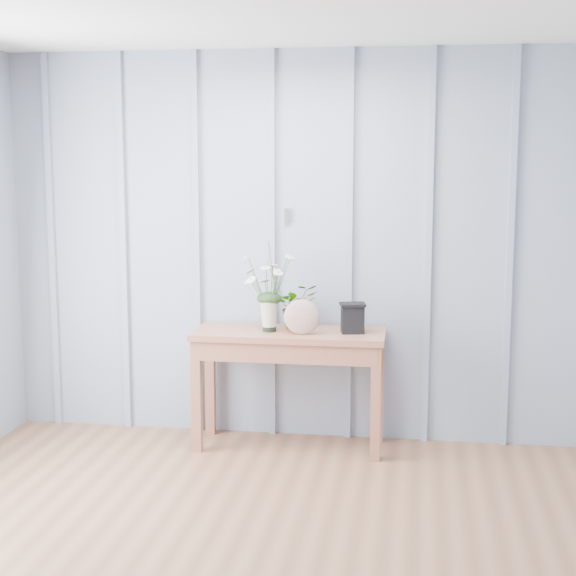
% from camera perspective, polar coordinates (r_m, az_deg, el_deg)
% --- Properties ---
extents(room_shell, '(4.00, 4.50, 2.50)m').
position_cam_1_polar(room_shell, '(4.32, -0.75, 10.49)').
color(room_shell, '#919FB4').
rests_on(room_shell, ground).
extents(sideboard, '(1.20, 0.45, 0.75)m').
position_cam_1_polar(sideboard, '(5.54, 0.08, -3.96)').
color(sideboard, '#975941').
rests_on(sideboard, ground).
extents(daisy_vase, '(0.38, 0.29, 0.54)m').
position_cam_1_polar(daisy_vase, '(5.45, -1.22, 0.67)').
color(daisy_vase, black).
rests_on(daisy_vase, sideboard).
extents(spider_plant, '(0.33, 0.32, 0.28)m').
position_cam_1_polar(spider_plant, '(5.60, 0.56, -1.15)').
color(spider_plant, '#1B3817').
rests_on(spider_plant, sideboard).
extents(felt_disc_vessel, '(0.22, 0.07, 0.22)m').
position_cam_1_polar(felt_disc_vessel, '(5.39, 0.90, -1.89)').
color(felt_disc_vessel, brown).
rests_on(felt_disc_vessel, sideboard).
extents(carved_box, '(0.18, 0.15, 0.19)m').
position_cam_1_polar(carved_box, '(5.45, 4.19, -1.93)').
color(carved_box, black).
rests_on(carved_box, sideboard).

